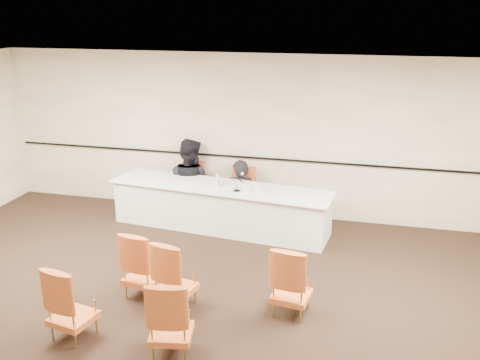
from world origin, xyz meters
name	(u,v)px	position (x,y,z in m)	size (l,w,h in m)	color
floor	(188,328)	(0.00, 0.00, 0.00)	(10.00, 10.00, 0.00)	black
ceiling	(179,84)	(0.00, 0.00, 3.00)	(10.00, 10.00, 0.00)	white
wall_back	(258,136)	(0.00, 4.00, 1.50)	(10.00, 0.04, 3.00)	#B7A690
wall_rail	(257,158)	(0.00, 3.96, 1.10)	(9.80, 0.04, 0.03)	black
panel_table	(220,207)	(-0.47, 3.11, 0.40)	(3.95, 0.91, 0.79)	silver
panelist_main	(240,202)	(-0.25, 3.66, 0.31)	(0.60, 0.39, 1.64)	black
panelist_main_chair	(240,194)	(-0.25, 3.66, 0.47)	(0.50, 0.50, 0.95)	#CD6824
panelist_second	(190,187)	(-1.27, 3.78, 0.48)	(0.93, 0.72, 1.90)	black
panelist_second_chair	(190,187)	(-1.27, 3.78, 0.47)	(0.50, 0.50, 0.95)	#CD6824
papers	(245,191)	(0.01, 2.96, 0.79)	(0.30, 0.22, 0.00)	silver
microphone	(237,183)	(-0.11, 2.91, 0.94)	(0.11, 0.22, 0.31)	black
water_bottle	(218,180)	(-0.51, 3.09, 0.90)	(0.07, 0.07, 0.22)	teal
drinking_glass	(216,184)	(-0.52, 3.05, 0.84)	(0.06, 0.06, 0.10)	white
coffee_cup	(258,189)	(0.24, 2.92, 0.86)	(0.09, 0.09, 0.14)	white
aud_chair_front_left	(143,263)	(-0.84, 0.63, 0.47)	(0.50, 0.50, 0.95)	#CD6824
aud_chair_front_mid	(175,274)	(-0.32, 0.46, 0.47)	(0.50, 0.50, 0.95)	#CD6824
aud_chair_front_right	(292,280)	(1.18, 0.66, 0.47)	(0.50, 0.50, 0.95)	#CD6824
aud_chair_back_left	(72,301)	(-1.26, -0.48, 0.47)	(0.50, 0.50, 0.95)	#CD6824
aud_chair_back_mid	(171,316)	(-0.01, -0.49, 0.47)	(0.50, 0.50, 0.95)	#CD6824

